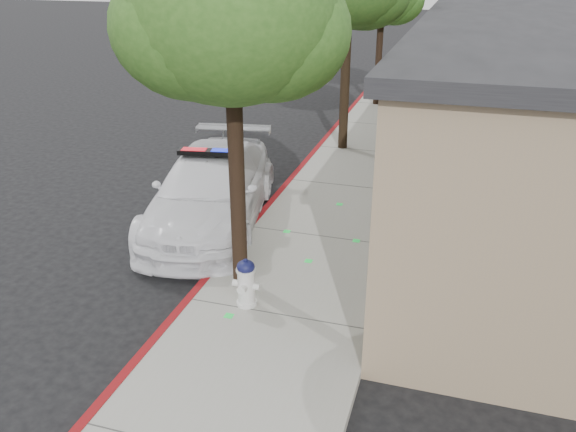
# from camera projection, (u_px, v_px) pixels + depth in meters

# --- Properties ---
(ground) EXTENTS (120.00, 120.00, 0.00)m
(ground) POSITION_uv_depth(u_px,v_px,m) (186.00, 306.00, 10.00)
(ground) COLOR black
(ground) RESTS_ON ground
(sidewalk) EXTENTS (3.20, 60.00, 0.15)m
(sidewalk) POSITION_uv_depth(u_px,v_px,m) (320.00, 239.00, 12.17)
(sidewalk) COLOR gray
(sidewalk) RESTS_ON ground
(red_curb) EXTENTS (0.14, 60.00, 0.16)m
(red_curb) POSITION_uv_depth(u_px,v_px,m) (250.00, 229.00, 12.57)
(red_curb) COLOR maroon
(red_curb) RESTS_ON ground
(clapboard_building) EXTENTS (7.30, 20.89, 4.24)m
(clapboard_building) POSITION_uv_depth(u_px,v_px,m) (568.00, 95.00, 15.22)
(clapboard_building) COLOR #8B765B
(clapboard_building) RESTS_ON ground
(police_car) EXTENTS (3.17, 5.79, 1.71)m
(police_car) POSITION_uv_depth(u_px,v_px,m) (211.00, 190.00, 12.74)
(police_car) COLOR white
(police_car) RESTS_ON ground
(fire_hydrant) EXTENTS (0.47, 0.41, 0.84)m
(fire_hydrant) POSITION_uv_depth(u_px,v_px,m) (246.00, 282.00, 9.59)
(fire_hydrant) COLOR silver
(fire_hydrant) RESTS_ON sidewalk
(street_tree_near) EXTENTS (3.47, 3.24, 5.94)m
(street_tree_near) POSITION_uv_depth(u_px,v_px,m) (231.00, 21.00, 8.63)
(street_tree_near) COLOR black
(street_tree_near) RESTS_ON sidewalk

